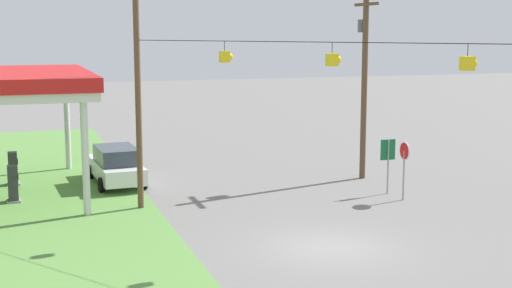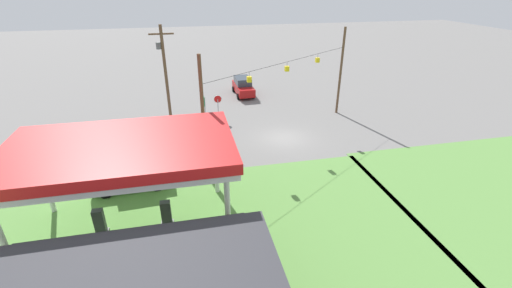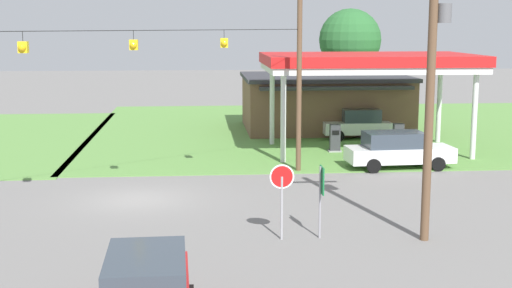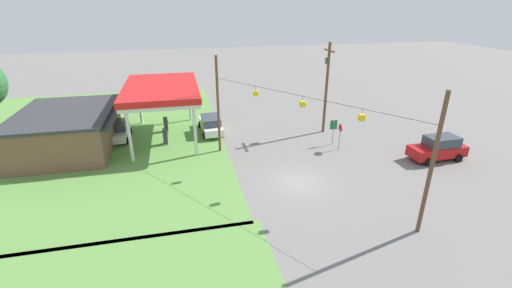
# 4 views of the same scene
# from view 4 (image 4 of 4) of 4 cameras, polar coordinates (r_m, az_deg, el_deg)

# --- Properties ---
(ground_plane) EXTENTS (160.00, 160.00, 0.00)m
(ground_plane) POSITION_cam_4_polar(r_m,az_deg,el_deg) (26.25, 7.03, -6.39)
(ground_plane) COLOR slate
(grass_verge_station_corner) EXTENTS (36.00, 28.00, 0.04)m
(grass_verge_station_corner) POSITION_cam_4_polar(r_m,az_deg,el_deg) (38.69, -27.40, 1.00)
(grass_verge_station_corner) COLOR #5B8E42
(grass_verge_station_corner) RESTS_ON ground
(gas_station_canopy) EXTENTS (11.28, 6.80, 5.35)m
(gas_station_canopy) POSITION_cam_4_polar(r_m,az_deg,el_deg) (34.05, -15.52, 8.62)
(gas_station_canopy) COLOR silver
(gas_station_canopy) RESTS_ON ground
(gas_station_store) EXTENTS (10.71, 8.50, 3.61)m
(gas_station_store) POSITION_cam_4_polar(r_m,az_deg,el_deg) (35.54, -28.87, 2.02)
(gas_station_store) COLOR brown
(gas_station_store) RESTS_ON ground
(fuel_pump_near) EXTENTS (0.71, 0.56, 1.55)m
(fuel_pump_near) POSITION_cam_4_polar(r_m,az_deg,el_deg) (33.58, -14.86, 1.11)
(fuel_pump_near) COLOR gray
(fuel_pump_near) RESTS_ON ground
(fuel_pump_far) EXTENTS (0.71, 0.56, 1.55)m
(fuel_pump_far) POSITION_cam_4_polar(r_m,az_deg,el_deg) (36.90, -14.79, 3.09)
(fuel_pump_far) COLOR gray
(fuel_pump_far) RESTS_ON ground
(car_at_pumps_front) EXTENTS (5.24, 2.33, 1.79)m
(car_at_pumps_front) POSITION_cam_4_polar(r_m,az_deg,el_deg) (35.68, -7.58, 3.31)
(car_at_pumps_front) COLOR white
(car_at_pumps_front) RESTS_ON ground
(car_at_pumps_rear) EXTENTS (4.11, 2.15, 1.85)m
(car_at_pumps_rear) POSITION_cam_4_polar(r_m,az_deg,el_deg) (36.15, -22.00, 2.07)
(car_at_pumps_rear) COLOR white
(car_at_pumps_rear) RESTS_ON ground
(car_on_crossroad) EXTENTS (2.22, 4.92, 2.08)m
(car_on_crossroad) POSITION_cam_4_polar(r_m,az_deg,el_deg) (33.25, 28.11, -0.58)
(car_on_crossroad) COLOR #AD1414
(car_on_crossroad) RESTS_ON ground
(stop_sign_roadside) EXTENTS (0.80, 0.08, 2.50)m
(stop_sign_roadside) POSITION_cam_4_polar(r_m,az_deg,el_deg) (31.91, 13.86, 2.14)
(stop_sign_roadside) COLOR #99999E
(stop_sign_roadside) RESTS_ON ground
(route_sign) EXTENTS (0.10, 0.70, 2.40)m
(route_sign) POSITION_cam_4_polar(r_m,az_deg,el_deg) (33.02, 12.80, 2.75)
(route_sign) COLOR gray
(route_sign) RESTS_ON ground
(utility_pole_main) EXTENTS (2.20, 0.44, 9.09)m
(utility_pole_main) POSITION_cam_4_polar(r_m,az_deg,el_deg) (35.22, 11.68, 9.86)
(utility_pole_main) COLOR brown
(utility_pole_main) RESTS_ON ground
(signal_span_gantry) EXTENTS (14.61, 10.24, 8.60)m
(signal_span_gantry) POSITION_cam_4_polar(r_m,az_deg,el_deg) (24.35, 7.57, 3.13)
(signal_span_gantry) COLOR brown
(signal_span_gantry) RESTS_ON ground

